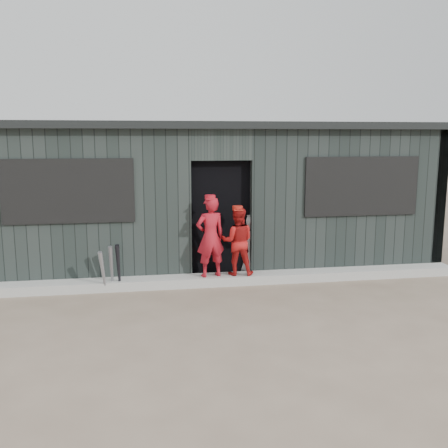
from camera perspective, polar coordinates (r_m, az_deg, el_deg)
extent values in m
plane|color=#73604F|center=(6.54, 2.62, -11.39)|extent=(80.00, 80.00, 0.00)
cube|color=#A7A7A2|center=(8.21, -0.02, -6.35)|extent=(8.00, 0.36, 0.15)
cone|color=gray|center=(7.93, -12.73, -4.97)|extent=(0.08, 0.25, 0.74)
cone|color=gray|center=(7.84, -13.66, -5.37)|extent=(0.13, 0.28, 0.69)
cone|color=black|center=(7.92, -11.95, -4.90)|extent=(0.10, 0.21, 0.76)
imported|color=#AE1522|center=(7.98, -1.58, -1.48)|extent=(0.53, 0.41, 1.30)
imported|color=#B11715|center=(8.11, 1.54, -1.98)|extent=(0.60, 0.50, 1.11)
imported|color=#B0B0B0|center=(8.59, 2.97, -2.35)|extent=(0.59, 0.43, 1.10)
cube|color=black|center=(9.61, -1.65, 2.90)|extent=(7.60, 2.70, 2.20)
cube|color=#28302D|center=(8.19, -16.09, 1.64)|extent=(3.50, 0.20, 2.50)
cube|color=#262D2B|center=(8.87, 14.19, 2.33)|extent=(3.50, 0.20, 2.50)
cube|color=#2C3532|center=(8.16, -0.35, 9.05)|extent=(1.00, 0.20, 0.50)
cube|color=#252C2A|center=(10.84, 19.27, 3.41)|extent=(0.20, 3.00, 2.50)
cube|color=#2A3230|center=(10.99, -2.64, 4.04)|extent=(8.00, 0.20, 2.50)
cube|color=black|center=(9.54, -1.70, 11.03)|extent=(8.30, 3.30, 0.12)
cube|color=black|center=(8.05, -17.35, 3.59)|extent=(2.00, 0.04, 1.00)
cube|color=black|center=(8.79, 15.48, 4.18)|extent=(2.00, 0.04, 1.00)
cube|color=black|center=(8.61, -2.40, 3.07)|extent=(0.23, 0.23, 1.00)
cube|color=black|center=(8.66, 0.50, 2.79)|extent=(0.21, 0.17, 0.89)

